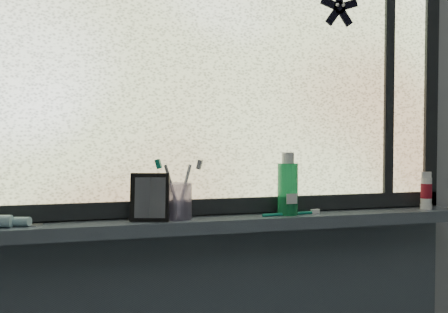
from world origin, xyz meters
name	(u,v)px	position (x,y,z in m)	size (l,w,h in m)	color
wall_back	(224,145)	(0.00, 1.30, 1.25)	(3.00, 0.01, 2.50)	#9EA3A8
windowsill	(231,223)	(0.00, 1.23, 1.00)	(1.62, 0.14, 0.04)	#485360
window_pane	(226,59)	(0.00, 1.28, 1.53)	(1.50, 0.01, 1.00)	silver
frame_bottom	(227,205)	(0.00, 1.28, 1.05)	(1.60, 0.03, 0.05)	black
frame_right	(430,68)	(0.78, 1.28, 1.53)	(0.05, 0.03, 1.10)	black
frame_mullion	(388,66)	(0.60, 1.28, 1.53)	(0.04, 0.03, 1.00)	black
starfish_sticker	(339,8)	(0.40, 1.27, 1.72)	(0.15, 0.02, 0.15)	black
vanity_mirror	(150,197)	(-0.26, 1.21, 1.09)	(0.12, 0.06, 0.15)	black
toothpaste_tube	(8,221)	(-0.66, 1.22, 1.04)	(0.20, 0.04, 0.04)	silver
toothbrush_cup	(178,201)	(-0.17, 1.23, 1.08)	(0.08, 0.08, 0.11)	#9C91BF
toothbrush_lying	(288,213)	(0.19, 1.21, 1.03)	(0.22, 0.02, 0.01)	#0D7862
mouthwash_bottle	(288,184)	(0.19, 1.22, 1.12)	(0.07, 0.07, 0.17)	#1C9453
cream_tube	(426,189)	(0.72, 1.21, 1.09)	(0.04, 0.04, 0.09)	silver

